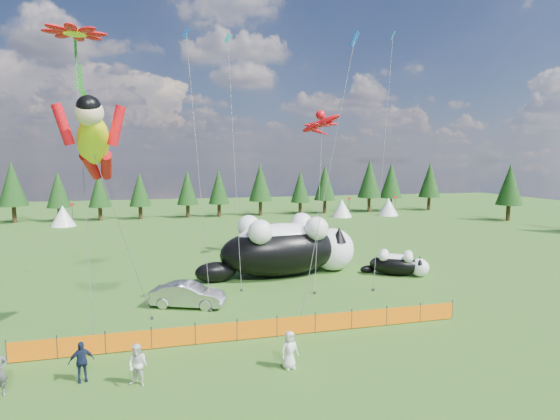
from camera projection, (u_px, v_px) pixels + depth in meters
name	position (u px, v px, depth m)	size (l,w,h in m)	color
ground	(247.00, 318.00, 24.40)	(160.00, 160.00, 0.00)	#133509
safety_fence	(257.00, 329.00, 21.45)	(22.06, 0.06, 1.10)	#262626
tree_line	(197.00, 192.00, 67.30)	(90.00, 4.00, 8.00)	black
festival_tents	(273.00, 210.00, 65.46)	(50.00, 3.20, 2.80)	white
cat_large	(288.00, 247.00, 33.38)	(12.71, 5.60, 4.59)	black
cat_small	(398.00, 264.00, 33.43)	(4.73, 3.51, 1.87)	black
car	(188.00, 295.00, 26.20)	(1.54, 4.41, 1.45)	silver
spectator_b	(138.00, 365.00, 16.91)	(0.81, 0.48, 1.68)	silver
spectator_c	(81.00, 362.00, 17.27)	(0.96, 0.49, 1.64)	#151F3C
spectator_e	(290.00, 350.00, 18.36)	(0.79, 0.51, 1.61)	silver
superhero_kite	(93.00, 142.00, 19.55)	(4.87, 5.78, 11.96)	yellow
gecko_kite	(321.00, 124.00, 38.52)	(7.01, 13.44, 16.36)	red
flower_kite	(75.00, 36.00, 21.21)	(3.94, 3.94, 15.14)	red
diamond_kite_a	(188.00, 51.00, 27.53)	(1.15, 5.16, 17.64)	#0B44AA
diamond_kite_b	(392.00, 53.00, 34.64)	(4.95, 7.44, 20.35)	#0D97A0
diamond_kite_c	(352.00, 53.00, 22.10)	(3.58, 1.25, 15.66)	#0B44AA
diamond_kite_d	(229.00, 54.00, 32.44)	(0.65, 6.05, 18.80)	#0D97A0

